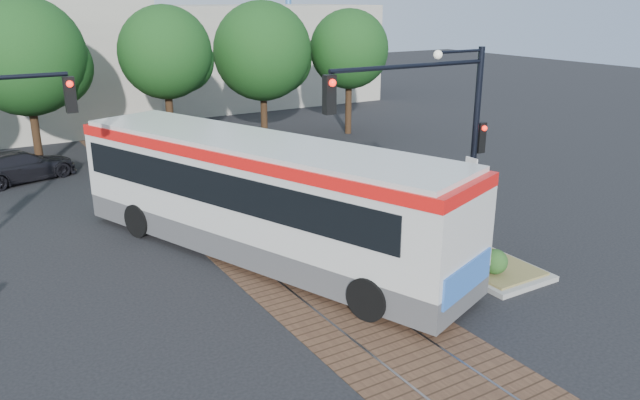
{
  "coord_description": "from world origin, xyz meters",
  "views": [
    {
      "loc": [
        -7.97,
        -13.59,
        7.5
      ],
      "look_at": [
        1.48,
        1.9,
        1.6
      ],
      "focal_mm": 35.0,
      "sensor_mm": 36.0,
      "label": 1
    }
  ],
  "objects_px": {
    "city_bus": "(258,192)",
    "traffic_island": "(462,247)",
    "parked_car": "(21,166)",
    "signal_pole_main": "(444,124)"
  },
  "relations": [
    {
      "from": "signal_pole_main",
      "to": "parked_car",
      "type": "distance_m",
      "value": 18.72
    },
    {
      "from": "traffic_island",
      "to": "parked_car",
      "type": "bearing_deg",
      "value": 122.92
    },
    {
      "from": "traffic_island",
      "to": "signal_pole_main",
      "type": "bearing_deg",
      "value": 174.64
    },
    {
      "from": "city_bus",
      "to": "parked_car",
      "type": "bearing_deg",
      "value": 91.69
    },
    {
      "from": "city_bus",
      "to": "signal_pole_main",
      "type": "xyz_separation_m",
      "value": [
        4.2,
        -3.24,
        2.15
      ]
    },
    {
      "from": "city_bus",
      "to": "traffic_island",
      "type": "xyz_separation_m",
      "value": [
        5.16,
        -3.33,
        -1.67
      ]
    },
    {
      "from": "city_bus",
      "to": "parked_car",
      "type": "height_order",
      "value": "city_bus"
    },
    {
      "from": "parked_car",
      "to": "signal_pole_main",
      "type": "bearing_deg",
      "value": -167.52
    },
    {
      "from": "traffic_island",
      "to": "parked_car",
      "type": "xyz_separation_m",
      "value": [
        -10.31,
        15.92,
        0.33
      ]
    },
    {
      "from": "city_bus",
      "to": "parked_car",
      "type": "distance_m",
      "value": 13.67
    }
  ]
}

